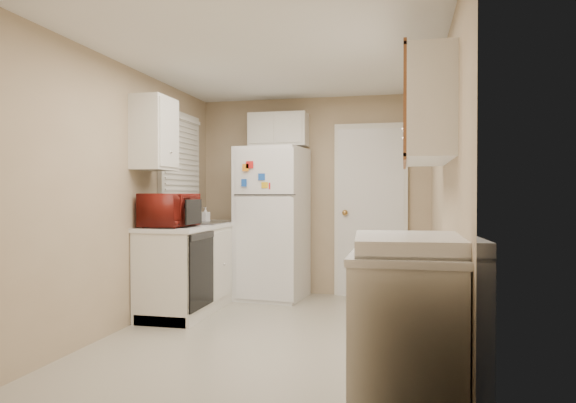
# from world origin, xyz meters

# --- Properties ---
(floor) EXTENTS (3.80, 3.80, 0.00)m
(floor) POSITION_xyz_m (0.00, 0.00, 0.00)
(floor) COLOR #BDB7A7
(floor) RESTS_ON ground
(ceiling) EXTENTS (3.80, 3.80, 0.00)m
(ceiling) POSITION_xyz_m (0.00, 0.00, 2.40)
(ceiling) COLOR white
(ceiling) RESTS_ON floor
(wall_left) EXTENTS (3.80, 3.80, 0.00)m
(wall_left) POSITION_xyz_m (-1.40, 0.00, 1.20)
(wall_left) COLOR tan
(wall_left) RESTS_ON floor
(wall_right) EXTENTS (3.80, 3.80, 0.00)m
(wall_right) POSITION_xyz_m (1.40, 0.00, 1.20)
(wall_right) COLOR tan
(wall_right) RESTS_ON floor
(wall_back) EXTENTS (2.80, 2.80, 0.00)m
(wall_back) POSITION_xyz_m (0.00, 1.90, 1.20)
(wall_back) COLOR tan
(wall_back) RESTS_ON floor
(wall_front) EXTENTS (2.80, 2.80, 0.00)m
(wall_front) POSITION_xyz_m (0.00, -1.90, 1.20)
(wall_front) COLOR tan
(wall_front) RESTS_ON floor
(left_counter) EXTENTS (0.60, 1.80, 0.90)m
(left_counter) POSITION_xyz_m (-1.10, 0.90, 0.45)
(left_counter) COLOR silver
(left_counter) RESTS_ON floor
(dishwasher) EXTENTS (0.03, 0.58, 0.72)m
(dishwasher) POSITION_xyz_m (-0.81, 0.30, 0.49)
(dishwasher) COLOR black
(dishwasher) RESTS_ON floor
(sink) EXTENTS (0.54, 0.74, 0.16)m
(sink) POSITION_xyz_m (-1.10, 1.05, 0.86)
(sink) COLOR gray
(sink) RESTS_ON left_counter
(microwave) EXTENTS (0.59, 0.33, 0.39)m
(microwave) POSITION_xyz_m (-1.15, 0.34, 1.05)
(microwave) COLOR maroon
(microwave) RESTS_ON left_counter
(soap_bottle) EXTENTS (0.10, 0.10, 0.17)m
(soap_bottle) POSITION_xyz_m (-1.15, 1.26, 1.00)
(soap_bottle) COLOR silver
(soap_bottle) RESTS_ON left_counter
(window_blinds) EXTENTS (0.10, 0.98, 1.08)m
(window_blinds) POSITION_xyz_m (-1.36, 1.05, 1.60)
(window_blinds) COLOR silver
(window_blinds) RESTS_ON wall_left
(upper_cabinet_left) EXTENTS (0.30, 0.45, 0.70)m
(upper_cabinet_left) POSITION_xyz_m (-1.25, 0.22, 1.80)
(upper_cabinet_left) COLOR silver
(upper_cabinet_left) RESTS_ON wall_left
(refrigerator) EXTENTS (0.80, 0.78, 1.76)m
(refrigerator) POSITION_xyz_m (-0.42, 1.52, 0.88)
(refrigerator) COLOR silver
(refrigerator) RESTS_ON floor
(cabinet_over_fridge) EXTENTS (0.70, 0.30, 0.40)m
(cabinet_over_fridge) POSITION_xyz_m (-0.40, 1.75, 2.00)
(cabinet_over_fridge) COLOR silver
(cabinet_over_fridge) RESTS_ON wall_back
(interior_door) EXTENTS (0.86, 0.06, 2.08)m
(interior_door) POSITION_xyz_m (0.70, 1.86, 1.02)
(interior_door) COLOR silver
(interior_door) RESTS_ON floor
(right_counter) EXTENTS (0.60, 2.00, 0.90)m
(right_counter) POSITION_xyz_m (1.10, -0.80, 0.45)
(right_counter) COLOR silver
(right_counter) RESTS_ON floor
(stove) EXTENTS (0.72, 0.87, 1.00)m
(stove) POSITION_xyz_m (1.15, -1.34, 0.50)
(stove) COLOR silver
(stove) RESTS_ON floor
(upper_cabinet_right) EXTENTS (0.30, 1.20, 0.70)m
(upper_cabinet_right) POSITION_xyz_m (1.25, -0.50, 1.80)
(upper_cabinet_right) COLOR silver
(upper_cabinet_right) RESTS_ON wall_right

